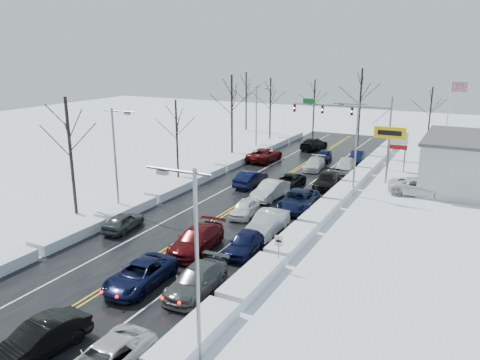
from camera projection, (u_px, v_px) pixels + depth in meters
The scene contains 43 objects.
ground at pixel (226, 213), 40.52m from camera, with size 160.00×160.00×0.00m, color white.
road_surface at pixel (237, 206), 42.23m from camera, with size 14.00×84.00×0.01m, color black.
snow_bank_left at pixel (168, 195), 45.57m from camera, with size 1.84×72.00×0.79m, color white.
snow_bank_right at pixel (318, 220), 38.89m from camera, with size 1.84×72.00×0.79m, color white.
traffic_signal_mast at pixel (351, 114), 61.51m from camera, with size 13.28×0.39×8.00m.
tires_plus_sign at pixel (389, 137), 48.26m from camera, with size 3.20×0.34×6.00m.
used_vehicles_sign at pixel (398, 143), 53.86m from camera, with size 2.20×0.22×4.65m.
speed_limit_sign at pixel (279, 246), 29.61m from camera, with size 0.55×0.09×2.35m.
flagpole at pixel (449, 114), 57.96m from camera, with size 1.87×1.20×10.00m.
streetlight_se at pixel (193, 252), 20.01m from camera, with size 3.20×0.25×9.00m.
streetlight_ne at pixel (354, 142), 44.01m from camera, with size 3.20×0.25×9.00m.
streetlight_sw at pixel (117, 153), 39.31m from camera, with size 3.20×0.25×9.00m.
streetlight_nw at pixel (258, 114), 63.30m from camera, with size 3.20×0.25×9.00m.
tree_left_b at pixel (69, 133), 38.56m from camera, with size 4.00×4.00×10.00m.
tree_left_c at pixel (176, 124), 50.39m from camera, with size 3.40×3.40×8.50m.
tree_left_d at pixel (232, 99), 62.32m from camera, with size 4.20×4.20×10.50m.
tree_left_e at pixel (270, 97), 72.62m from camera, with size 3.80×3.80×9.50m.
tree_far_a at pixel (246, 90), 80.83m from camera, with size 4.00×4.00×10.00m.
tree_far_b at pixel (314, 96), 76.60m from camera, with size 3.60×3.60×9.00m.
tree_far_c at pixel (361, 91), 70.99m from camera, with size 4.40×4.40×11.00m.
tree_far_d at pixel (431, 104), 68.34m from camera, with size 3.40×3.40×8.50m.
queued_car_1 at pixel (42, 354), 21.73m from camera, with size 1.68×4.81×1.59m, color black.
queued_car_2 at pixel (141, 286), 28.03m from camera, with size 2.46×5.33×1.48m, color black.
queued_car_3 at pixel (197, 250), 32.94m from camera, with size 2.28×5.62×1.63m, color #4B0A0D.
queued_car_4 at pixel (244, 216), 39.81m from camera, with size 1.65×4.09×1.39m, color white.
queued_car_5 at pixel (270, 199), 44.40m from camera, with size 1.77×5.07×1.67m, color silver.
queued_car_6 at pixel (288, 187), 48.05m from camera, with size 2.23×4.84×1.35m, color black.
queued_car_7 at pixel (314, 169), 55.24m from camera, with size 1.95×4.79×1.39m, color silver.
queued_car_8 at pixel (324, 161), 59.43m from camera, with size 1.64×4.07×1.39m, color black.
queued_car_11 at pixel (197, 292), 27.34m from camera, with size 2.10×5.17×1.50m, color #44484A.
queued_car_12 at pixel (245, 253), 32.54m from camera, with size 1.82×4.52×1.54m, color black.
queued_car_13 at pixel (267, 233), 36.01m from camera, with size 1.80×5.15×1.70m, color #ACAFB4.
queued_car_14 at pixel (298, 209), 41.53m from camera, with size 2.71×5.88×1.63m, color black.
queued_car_15 at pixel (326, 187), 48.05m from camera, with size 2.10×5.18×1.50m, color black.
queued_car_16 at pixel (345, 172), 54.27m from camera, with size 1.92×4.78×1.63m, color silver.
queued_car_17 at pixel (357, 162), 58.88m from camera, with size 1.50×4.30×1.42m, color black.
oncoming_car_0 at pixel (251, 186), 48.57m from camera, with size 1.70×4.88×1.61m, color black.
oncoming_car_1 at pixel (265, 161), 59.44m from camera, with size 2.77×6.00×1.67m, color #510A0B.
oncoming_car_2 at pixel (314, 149), 66.42m from camera, with size 2.27×5.58×1.62m, color black.
oncoming_car_3 at pixel (124, 230), 36.72m from camera, with size 1.63×4.06×1.38m, color #3A3C3F.
parked_car_0 at pixel (419, 195), 45.56m from camera, with size 2.70×5.86×1.63m, color silver.
parked_car_1 at pixel (453, 189), 47.42m from camera, with size 2.05×5.05×1.46m, color #3C3E41.
parked_car_2 at pixel (438, 173), 53.82m from camera, with size 1.80×4.48×1.53m, color black.
Camera 1 is at (18.53, -33.49, 13.64)m, focal length 35.00 mm.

